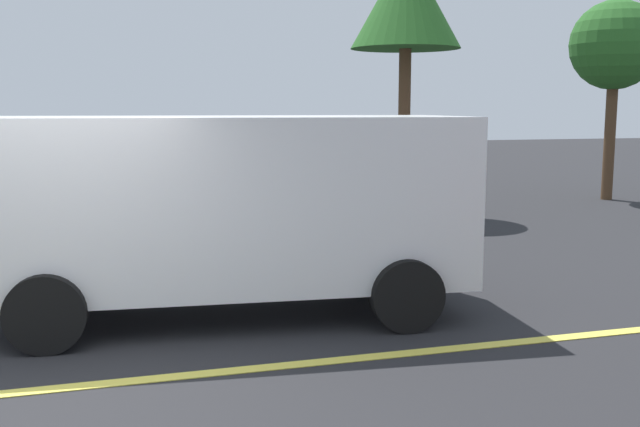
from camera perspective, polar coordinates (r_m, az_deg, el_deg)
ground_plane at (r=6.53m, az=-20.10°, el=-12.82°), size 80.00×80.00×0.00m
lane_marking_centre at (r=6.97m, az=5.81°, el=-10.93°), size 28.00×0.16×0.01m
white_van at (r=8.08m, az=-7.16°, el=0.92°), size 5.36×2.65×2.20m
tree_centre_verge at (r=15.69m, az=6.76°, el=16.18°), size 2.29×2.29×5.53m
tree_right_verge at (r=19.61m, az=22.08°, el=11.99°), size 2.17×2.17×4.89m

